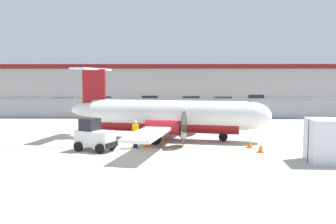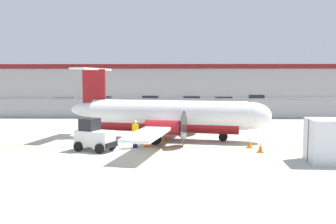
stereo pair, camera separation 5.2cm
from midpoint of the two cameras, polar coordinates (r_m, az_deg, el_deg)
ground_plane at (r=22.94m, az=-2.54°, el=-5.43°), size 140.00×140.00×0.01m
perimeter_fence at (r=38.65m, az=-1.00°, el=0.65°), size 98.00×0.10×2.10m
parking_lot_strip at (r=50.19m, az=-0.49°, el=0.53°), size 98.00×17.00×0.12m
background_building at (r=68.50m, az=-0.03°, el=4.50°), size 91.00×8.10×6.50m
commuter_airplane at (r=25.67m, az=0.56°, el=-0.66°), size 14.13×16.00×4.92m
baggage_tug at (r=22.29m, az=-11.13°, el=-3.62°), size 2.58×2.10×1.88m
ground_crew_worker at (r=22.70m, az=-4.94°, el=-3.13°), size 0.48×0.48×1.70m
cargo_container at (r=20.52m, az=23.89°, el=-4.06°), size 2.55×2.18×2.20m
traffic_cone_near_left at (r=23.08m, az=-3.20°, el=-4.58°), size 0.36×0.36×0.64m
traffic_cone_near_right at (r=23.31m, az=12.40°, el=-4.60°), size 0.36×0.36×0.64m
traffic_cone_far_left at (r=25.25m, az=-0.45°, el=-3.71°), size 0.36×0.36×0.64m
traffic_cone_far_right at (r=22.04m, az=14.00°, el=-5.21°), size 0.36×0.36×0.64m
parked_car_0 at (r=49.73m, az=-15.74°, el=1.24°), size 4.38×2.42×1.58m
parked_car_1 at (r=52.13m, az=-9.67°, el=1.55°), size 4.22×2.04×1.58m
parked_car_2 at (r=52.56m, az=-2.53°, el=1.65°), size 4.27×2.14×1.58m
parked_car_3 at (r=51.52m, az=3.46°, el=1.57°), size 4.32×2.26×1.58m
parked_car_4 at (r=50.54m, az=8.58°, el=1.45°), size 4.23×2.05×1.58m
parked_car_5 at (r=56.36m, az=13.22°, el=1.77°), size 4.37×2.39×1.58m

